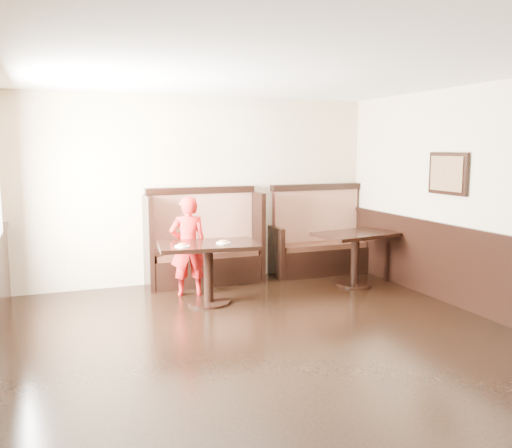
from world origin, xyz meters
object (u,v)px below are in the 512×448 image
table_neighbor (355,246)px  booth_neighbor (319,244)px  table_main (208,257)px  booth_main (204,249)px  child (188,246)px

table_neighbor → booth_neighbor: bearing=87.4°
table_main → table_neighbor: bearing=11.6°
table_neighbor → table_main: bearing=175.0°
booth_neighbor → booth_main: bearing=179.9°
booth_main → child: bearing=-122.8°
booth_neighbor → table_neighbor: 0.95m
table_neighbor → child: 2.47m
table_main → child: (-0.14, 0.52, 0.07)m
booth_main → booth_neighbor: size_ratio=1.06×
booth_main → table_main: size_ratio=1.29×
booth_main → table_main: booth_main is taller
booth_main → table_main: bearing=-102.7°
table_main → table_neighbor: table_main is taller
table_neighbor → child: bearing=162.7°
booth_main → booth_neighbor: 1.95m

